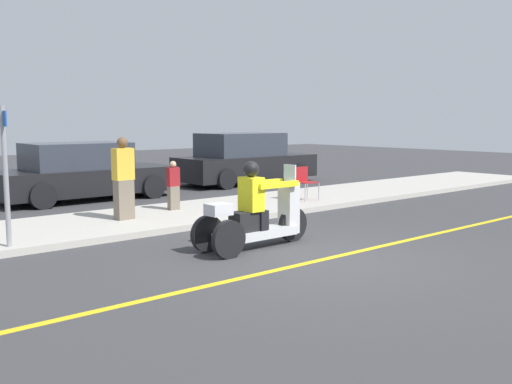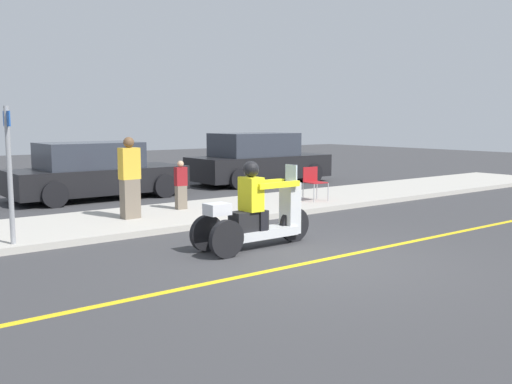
{
  "view_description": "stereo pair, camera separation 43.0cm",
  "coord_description": "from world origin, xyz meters",
  "views": [
    {
      "loc": [
        -6.2,
        -5.78,
        2.1
      ],
      "look_at": [
        -0.25,
        1.26,
        0.93
      ],
      "focal_mm": 40.0,
      "sensor_mm": 36.0,
      "label": 1
    },
    {
      "loc": [
        -5.86,
        -6.05,
        2.1
      ],
      "look_at": [
        -0.25,
        1.26,
        0.93
      ],
      "focal_mm": 40.0,
      "sensor_mm": 36.0,
      "label": 2
    }
  ],
  "objects": [
    {
      "name": "ground_plane",
      "position": [
        0.0,
        0.0,
        0.0
      ],
      "size": [
        60.0,
        60.0,
        0.0
      ],
      "primitive_type": "plane",
      "color": "#38383A"
    },
    {
      "name": "lane_stripe",
      "position": [
        -0.25,
        0.0,
        0.0
      ],
      "size": [
        24.0,
        0.12,
        0.01
      ],
      "color": "gold",
      "rests_on": "ground"
    },
    {
      "name": "sidewalk_strip",
      "position": [
        0.0,
        4.6,
        0.06
      ],
      "size": [
        28.0,
        2.8,
        0.12
      ],
      "color": "#B2ADA3",
      "rests_on": "ground"
    },
    {
      "name": "motorcycle_trike",
      "position": [
        -0.25,
        1.26,
        0.52
      ],
      "size": [
        2.21,
        0.66,
        1.44
      ],
      "color": "black",
      "rests_on": "ground"
    },
    {
      "name": "spectator_with_child",
      "position": [
        -0.94,
        4.54,
        0.91
      ],
      "size": [
        0.4,
        0.25,
        1.64
      ],
      "color": "#726656",
      "rests_on": "sidewalk_strip"
    },
    {
      "name": "spectator_mid_group",
      "position": [
        0.48,
        4.96,
        0.64
      ],
      "size": [
        0.26,
        0.17,
        1.08
      ],
      "color": "#726656",
      "rests_on": "sidewalk_strip"
    },
    {
      "name": "folding_chair_set_back",
      "position": [
        3.81,
        4.22,
        0.62
      ],
      "size": [
        0.5,
        0.5,
        0.82
      ],
      "color": "#A5A8AD",
      "rests_on": "sidewalk_strip"
    },
    {
      "name": "parked_car_lot_right",
      "position": [
        -0.03,
        8.6,
        0.71
      ],
      "size": [
        4.57,
        2.06,
        1.51
      ],
      "color": "black",
      "rests_on": "ground"
    },
    {
      "name": "parked_car_lot_far",
      "position": [
        5.71,
        8.89,
        0.78
      ],
      "size": [
        4.82,
        2.09,
        1.67
      ],
      "color": "black",
      "rests_on": "ground"
    },
    {
      "name": "street_sign",
      "position": [
        -3.49,
        3.45,
        1.32
      ],
      "size": [
        0.08,
        0.36,
        2.2
      ],
      "color": "gray",
      "rests_on": "sidewalk_strip"
    }
  ]
}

